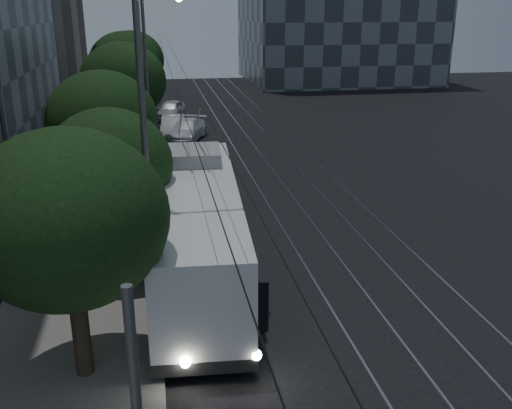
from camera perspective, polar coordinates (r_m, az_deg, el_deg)
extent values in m
plane|color=black|center=(19.11, 5.94, -9.16)|extent=(120.00, 120.00, 0.00)
cube|color=slate|center=(37.30, -13.93, 4.77)|extent=(5.00, 90.00, 0.15)
cube|color=#95959D|center=(37.57, -1.98, 5.33)|extent=(0.08, 90.00, 0.02)
cube|color=#95959D|center=(37.80, 0.19, 5.43)|extent=(0.08, 90.00, 0.02)
cube|color=#95959D|center=(38.10, 2.51, 5.52)|extent=(0.08, 90.00, 0.02)
cube|color=#95959D|center=(38.43, 4.62, 5.60)|extent=(0.08, 90.00, 0.02)
cylinder|color=black|center=(36.28, -8.74, 13.59)|extent=(0.02, 90.00, 0.02)
cylinder|color=black|center=(36.31, -7.60, 13.65)|extent=(0.02, 90.00, 0.02)
cylinder|color=#5E5E60|center=(26.80, -10.86, 5.86)|extent=(0.14, 0.14, 6.00)
cylinder|color=#5E5E60|center=(46.50, -10.81, 11.47)|extent=(0.14, 0.14, 6.00)
cylinder|color=#5E5E60|center=(66.38, -10.78, 13.73)|extent=(0.14, 0.14, 6.00)
cube|color=silver|center=(19.74, -5.73, -2.26)|extent=(3.48, 12.68, 2.98)
cube|color=black|center=(20.26, -5.61, -5.76)|extent=(3.52, 12.72, 0.37)
cube|color=black|center=(20.18, -5.87, -1.37)|extent=(3.37, 10.08, 1.10)
cube|color=black|center=(14.00, -3.64, -10.44)|extent=(2.36, 0.23, 1.36)
cube|color=black|center=(25.57, -6.90, 3.30)|extent=(2.16, 0.22, 1.04)
cube|color=#2AFF46|center=(13.56, -3.72, -6.98)|extent=(1.67, 0.17, 0.33)
cube|color=#969699|center=(22.18, -6.55, 4.90)|extent=(2.41, 2.44, 0.52)
sphere|color=white|center=(14.62, -7.08, -15.40)|extent=(0.27, 0.27, 0.27)
sphere|color=white|center=(14.78, 0.04, -14.82)|extent=(0.27, 0.27, 0.27)
cylinder|color=#5E5E60|center=(23.03, -7.61, 7.74)|extent=(0.06, 4.72, 2.21)
cylinder|color=#5E5E60|center=(23.06, -6.05, 7.82)|extent=(0.06, 4.72, 2.21)
cylinder|color=black|center=(16.68, -8.90, -11.81)|extent=(0.31, 1.04, 1.04)
cylinder|color=black|center=(16.87, -0.01, -11.16)|extent=(0.31, 1.04, 1.04)
cylinder|color=black|center=(22.75, -9.42, -3.05)|extent=(0.31, 1.04, 1.04)
cylinder|color=black|center=(22.89, -2.99, -2.66)|extent=(0.31, 1.04, 1.04)
cylinder|color=black|center=(24.62, -9.52, -1.30)|extent=(0.31, 1.04, 1.04)
cylinder|color=black|center=(24.75, -3.58, -0.95)|extent=(0.31, 1.04, 1.04)
imported|color=#B3B5BB|center=(30.71, -8.74, 3.63)|extent=(4.39, 6.94, 1.78)
imported|color=silver|center=(31.30, -6.71, 3.55)|extent=(2.61, 4.08, 1.29)
imported|color=white|center=(41.02, -6.96, 7.40)|extent=(3.62, 5.31, 1.43)
imported|color=silver|center=(42.19, -8.29, 7.74)|extent=(2.02, 4.74, 1.52)
imported|color=silver|center=(48.99, -8.51, 9.34)|extent=(2.96, 4.84, 1.54)
cylinder|color=#2E2319|center=(15.30, -17.08, -12.21)|extent=(0.44, 0.44, 2.59)
ellipsoid|color=black|center=(13.99, -18.31, -1.35)|extent=(4.76, 4.76, 4.29)
cylinder|color=#2E2319|center=(21.02, -13.86, -3.46)|extent=(0.44, 0.44, 2.28)
ellipsoid|color=black|center=(20.14, -14.49, 3.84)|extent=(4.35, 4.35, 3.92)
cylinder|color=#2E2319|center=(25.37, -14.49, 1.16)|extent=(0.44, 0.44, 2.88)
ellipsoid|color=black|center=(24.61, -15.10, 8.14)|extent=(4.56, 4.56, 4.10)
cylinder|color=#2E2319|center=(38.59, -12.79, 7.09)|extent=(0.44, 0.44, 2.45)
ellipsoid|color=black|center=(38.06, -13.16, 11.92)|extent=(5.47, 5.47, 4.92)
cylinder|color=#2E2319|center=(44.73, -12.64, 9.09)|extent=(0.44, 0.44, 2.99)
ellipsoid|color=black|center=(44.28, -12.97, 13.51)|extent=(5.26, 5.26, 4.74)
cylinder|color=#2E2319|center=(51.99, -12.02, 10.29)|extent=(0.44, 0.44, 2.60)
ellipsoid|color=black|center=(51.60, -12.29, 13.95)|extent=(5.45, 5.45, 4.91)
cylinder|color=#5E5E60|center=(17.15, -11.08, 6.11)|extent=(0.20, 0.20, 10.53)
cylinder|color=#5E5E60|center=(35.26, -10.87, 12.31)|extent=(0.20, 0.20, 9.97)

